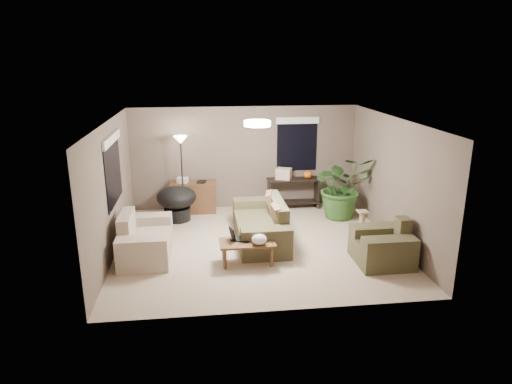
{
  "coord_description": "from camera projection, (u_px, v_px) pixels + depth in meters",
  "views": [
    {
      "loc": [
        -1.06,
        -8.42,
        3.63
      ],
      "look_at": [
        0.0,
        0.2,
        1.05
      ],
      "focal_mm": 32.0,
      "sensor_mm": 36.0,
      "label": 1
    }
  ],
  "objects": [
    {
      "name": "cardboard_box",
      "position": [
        284.0,
        174.0,
        11.15
      ],
      "size": [
        0.43,
        0.39,
        0.27
      ],
      "primitive_type": "cube",
      "rotation": [
        0.0,
        0.0,
        -0.43
      ],
      "color": "beige",
      "rests_on": "console_table"
    },
    {
      "name": "window_back",
      "position": [
        297.0,
        135.0,
        11.17
      ],
      "size": [
        1.06,
        0.05,
        1.33
      ],
      "color": "black",
      "rests_on": "room_shell"
    },
    {
      "name": "throw_pillows",
      "position": [
        275.0,
        209.0,
        9.28
      ],
      "size": [
        0.31,
        1.38,
        0.47
      ],
      "color": "#8C7251",
      "rests_on": "main_sofa"
    },
    {
      "name": "houseplant",
      "position": [
        342.0,
        193.0,
        10.6
      ],
      "size": [
        1.35,
        1.5,
        1.17
      ],
      "primitive_type": "imported",
      "color": "#2D5923",
      "rests_on": "ground"
    },
    {
      "name": "room_shell",
      "position": [
        257.0,
        185.0,
        8.81
      ],
      "size": [
        5.5,
        5.5,
        5.5
      ],
      "color": "#BBA88B",
      "rests_on": "ground"
    },
    {
      "name": "papasan_chair",
      "position": [
        177.0,
        201.0,
        10.43
      ],
      "size": [
        1.06,
        1.06,
        0.8
      ],
      "color": "black",
      "rests_on": "ground"
    },
    {
      "name": "ceiling_fixture",
      "position": [
        257.0,
        123.0,
        8.47
      ],
      "size": [
        0.5,
        0.5,
        0.1
      ],
      "primitive_type": "cylinder",
      "color": "white",
      "rests_on": "room_shell"
    },
    {
      "name": "desk",
      "position": [
        194.0,
        197.0,
        11.0
      ],
      "size": [
        1.1,
        0.5,
        0.75
      ],
      "color": "brown",
      "rests_on": "ground"
    },
    {
      "name": "desk_papers",
      "position": [
        186.0,
        181.0,
        10.85
      ],
      "size": [
        0.71,
        0.3,
        0.12
      ],
      "color": "silver",
      "rests_on": "desk"
    },
    {
      "name": "pumpkin",
      "position": [
        308.0,
        175.0,
        11.24
      ],
      "size": [
        0.26,
        0.26,
        0.19
      ],
      "primitive_type": "ellipsoid",
      "rotation": [
        0.0,
        0.0,
        -0.16
      ],
      "color": "orange",
      "rests_on": "console_table"
    },
    {
      "name": "main_sofa",
      "position": [
        262.0,
        226.0,
        9.36
      ],
      "size": [
        0.95,
        2.2,
        0.85
      ],
      "color": "#46402A",
      "rests_on": "ground"
    },
    {
      "name": "floor_lamp",
      "position": [
        181.0,
        150.0,
        10.4
      ],
      "size": [
        0.32,
        0.32,
        1.91
      ],
      "color": "black",
      "rests_on": "ground"
    },
    {
      "name": "console_table",
      "position": [
        293.0,
        191.0,
        11.31
      ],
      "size": [
        1.3,
        0.4,
        0.75
      ],
      "color": "black",
      "rests_on": "ground"
    },
    {
      "name": "window_left",
      "position": [
        113.0,
        158.0,
        8.62
      ],
      "size": [
        0.05,
        1.56,
        1.33
      ],
      "color": "black",
      "rests_on": "room_shell"
    },
    {
      "name": "armchair",
      "position": [
        383.0,
        247.0,
        8.31
      ],
      "size": [
        0.95,
        1.0,
        0.85
      ],
      "color": "#4A462C",
      "rests_on": "ground"
    },
    {
      "name": "loveseat",
      "position": [
        144.0,
        241.0,
        8.59
      ],
      "size": [
        0.9,
        1.6,
        0.85
      ],
      "color": "beige",
      "rests_on": "ground"
    },
    {
      "name": "plastic_bag",
      "position": [
        259.0,
        239.0,
        8.1
      ],
      "size": [
        0.33,
        0.31,
        0.19
      ],
      "primitive_type": "ellipsoid",
      "rotation": [
        0.0,
        0.0,
        -0.33
      ],
      "color": "white",
      "rests_on": "coffee_table"
    },
    {
      "name": "laptop",
      "position": [
        237.0,
        237.0,
        8.3
      ],
      "size": [
        0.42,
        0.34,
        0.24
      ],
      "color": "black",
      "rests_on": "coffee_table"
    },
    {
      "name": "cat_scratching_post",
      "position": [
        362.0,
        223.0,
        9.73
      ],
      "size": [
        0.32,
        0.32,
        0.5
      ],
      "color": "tan",
      "rests_on": "ground"
    },
    {
      "name": "coffee_table",
      "position": [
        247.0,
        245.0,
        8.26
      ],
      "size": [
        1.0,
        0.55,
        0.42
      ],
      "color": "brown",
      "rests_on": "ground"
    }
  ]
}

